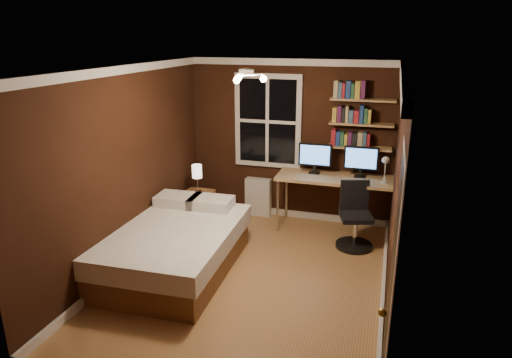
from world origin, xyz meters
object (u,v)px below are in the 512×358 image
(monitor_right, at_px, (361,162))
(desk_lamp, at_px, (385,169))
(bed, at_px, (172,247))
(bedside_lamp, at_px, (197,179))
(nightstand, at_px, (198,208))
(office_chair, at_px, (355,223))
(desk, at_px, (337,181))
(monitor_left, at_px, (315,158))
(radiator, at_px, (258,197))

(monitor_right, height_order, desk_lamp, monitor_right)
(bed, distance_m, bedside_lamp, 1.50)
(nightstand, bearing_deg, office_chair, -1.72)
(nightstand, bearing_deg, monitor_right, 11.96)
(desk_lamp, bearing_deg, desk, 166.04)
(desk_lamp, bearing_deg, monitor_right, 143.84)
(monitor_left, bearing_deg, bed, -127.31)
(desk, xyz_separation_m, office_chair, (0.33, -0.49, -0.44))
(nightstand, bearing_deg, monitor_left, 16.34)
(desk, xyz_separation_m, desk_lamp, (0.67, -0.17, 0.28))
(nightstand, height_order, desk_lamp, desk_lamp)
(nightstand, distance_m, office_chair, 2.39)
(bedside_lamp, height_order, radiator, bedside_lamp)
(monitor_right, xyz_separation_m, desk_lamp, (0.35, -0.25, -0.01))
(bed, relative_size, monitor_right, 4.32)
(bed, xyz_separation_m, desk, (1.80, 1.81, 0.48))
(nightstand, bearing_deg, radiator, 39.67)
(bed, relative_size, desk_lamp, 4.85)
(radiator, distance_m, office_chair, 1.77)
(radiator, relative_size, monitor_right, 1.26)
(bedside_lamp, bearing_deg, monitor_right, 11.60)
(desk, relative_size, desk_lamp, 4.02)
(nightstand, relative_size, radiator, 0.85)
(bed, relative_size, desk, 1.21)
(desk, xyz_separation_m, monitor_left, (-0.36, 0.09, 0.29))
(radiator, bearing_deg, nightstand, -140.70)
(monitor_right, xyz_separation_m, office_chair, (0.01, -0.58, -0.73))
(nightstand, bearing_deg, bedside_lamp, 0.00)
(nightstand, height_order, monitor_left, monitor_left)
(bed, height_order, monitor_left, monitor_left)
(bedside_lamp, xyz_separation_m, desk_lamp, (2.73, 0.23, 0.31))
(bedside_lamp, height_order, monitor_left, monitor_left)
(radiator, bearing_deg, bed, -104.23)
(monitor_right, distance_m, desk_lamp, 0.43)
(radiator, height_order, monitor_right, monitor_right)
(desk_lamp, bearing_deg, nightstand, -175.08)
(monitor_left, distance_m, monitor_right, 0.67)
(bed, xyz_separation_m, desk_lamp, (2.47, 1.64, 0.76))
(bedside_lamp, bearing_deg, desk, 10.98)
(nightstand, xyz_separation_m, office_chair, (2.39, -0.09, 0.08))
(desk_lamp, relative_size, office_chair, 0.48)
(desk, bearing_deg, bedside_lamp, -169.02)
(monitor_right, height_order, office_chair, monitor_right)
(monitor_left, relative_size, office_chair, 0.53)
(monitor_left, bearing_deg, office_chair, -40.10)
(monitor_right, bearing_deg, monitor_left, 180.00)
(monitor_left, height_order, monitor_right, same)
(office_chair, bearing_deg, nightstand, 161.75)
(bedside_lamp, height_order, monitor_right, monitor_right)
(radiator, xyz_separation_m, monitor_left, (0.93, -0.15, 0.76))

